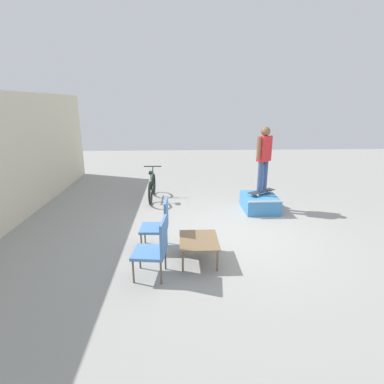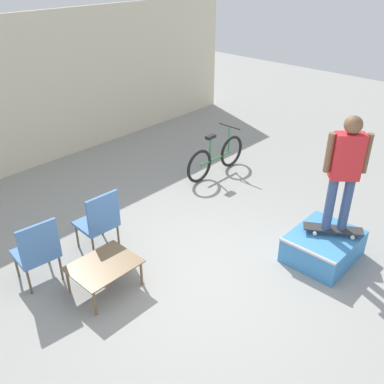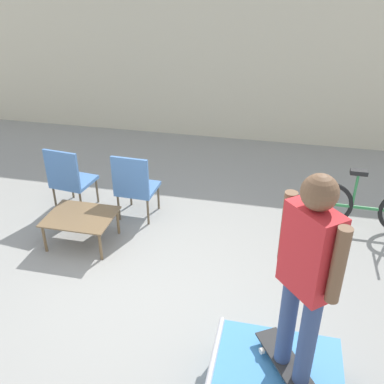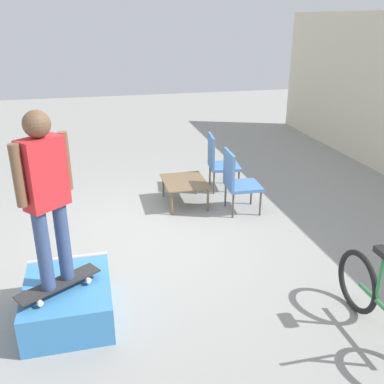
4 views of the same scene
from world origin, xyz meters
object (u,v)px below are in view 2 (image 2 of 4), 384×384
Objects in this scene: bicycle at (216,157)px; patio_chair_left at (37,250)px; coffee_table at (104,267)px; skateboard_on_ramp at (333,229)px; person_skater at (345,166)px; patio_chair_right at (99,220)px; skate_ramp_box at (323,246)px.

patio_chair_left is at bearing -173.65° from bicycle.
bicycle reaches higher than coffee_table.
bicycle is at bearing -167.76° from patio_chair_left.
person_skater is (0.00, -0.00, 1.00)m from skateboard_on_ramp.
person_skater is 1.68× the size of patio_chair_right.
person_skater is at bearing 132.72° from patio_chair_right.
bicycle reaches higher than skate_ramp_box.
coffee_table is 0.89m from patio_chair_right.
skateboard_on_ramp is at bearing -106.88° from bicycle.
person_skater is 1.68× the size of patio_chair_left.
patio_chair_right is (-2.18, 2.57, 0.06)m from skateboard_on_ramp.
skate_ramp_box is 3.28m from patio_chair_right.
skateboard_on_ramp is 0.95× the size of coffee_table.
bicycle is at bearing 70.29° from skate_ramp_box.
skateboard_on_ramp is 3.13m from bicycle.
skateboard_on_ramp is at bearing 147.55° from patio_chair_left.
skate_ramp_box is 0.63× the size of person_skater.
skateboard_on_ramp is at bearing 132.72° from patio_chair_right.
coffee_table is at bearing 145.19° from skate_ramp_box.
patio_chair_left is (-3.07, 2.52, 0.34)m from skate_ramp_box.
skate_ramp_box is 1.06× the size of patio_chair_right.
bicycle is at bearing 130.53° from skateboard_on_ramp.
skate_ramp_box is 3.98m from patio_chair_left.
patio_chair_left reaches higher than skate_ramp_box.
skateboard_on_ramp is at bearing -175.44° from person_skater.
patio_chair_right is 3.16m from bicycle.
skate_ramp_box is at bearing -108.95° from bicycle.
patio_chair_right reaches higher than skateboard_on_ramp.
bicycle is at bearing -170.20° from patio_chair_right.
patio_chair_left is at bearing 124.53° from coffee_table.
person_skater is 1.96× the size of coffee_table.
patio_chair_right is at bearing -171.56° from skateboard_on_ramp.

